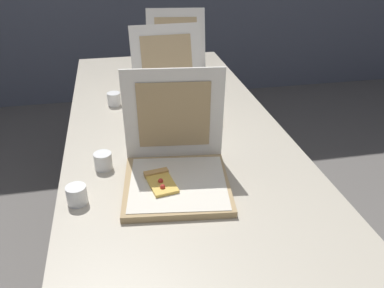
% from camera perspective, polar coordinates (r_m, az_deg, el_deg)
% --- Properties ---
extents(table, '(0.88, 2.33, 0.73)m').
position_cam_1_polar(table, '(1.61, -1.92, -0.39)').
color(table, '#BCB29E').
rests_on(table, ground).
extents(pizza_box_front, '(0.37, 0.37, 0.35)m').
position_cam_1_polar(pizza_box_front, '(1.29, -2.37, -3.55)').
color(pizza_box_front, tan).
rests_on(pizza_box_front, table).
extents(pizza_box_middle, '(0.35, 0.45, 0.34)m').
position_cam_1_polar(pizza_box_middle, '(1.82, -2.57, 6.40)').
color(pizza_box_middle, tan).
rests_on(pizza_box_middle, table).
extents(pizza_box_back, '(0.40, 0.50, 0.33)m').
position_cam_1_polar(pizza_box_back, '(2.22, -2.15, 10.58)').
color(pizza_box_back, tan).
rests_on(pizza_box_back, table).
extents(cup_white_near_center, '(0.06, 0.06, 0.06)m').
position_cam_1_polar(cup_white_near_center, '(1.41, -12.58, -2.37)').
color(cup_white_near_center, white).
rests_on(cup_white_near_center, table).
extents(cup_white_far, '(0.06, 0.06, 0.06)m').
position_cam_1_polar(cup_white_far, '(1.91, -11.09, 6.34)').
color(cup_white_far, white).
rests_on(cup_white_far, table).
extents(cup_white_near_left, '(0.06, 0.06, 0.06)m').
position_cam_1_polar(cup_white_near_left, '(1.26, -16.14, -7.00)').
color(cup_white_near_left, white).
rests_on(cup_white_near_left, table).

